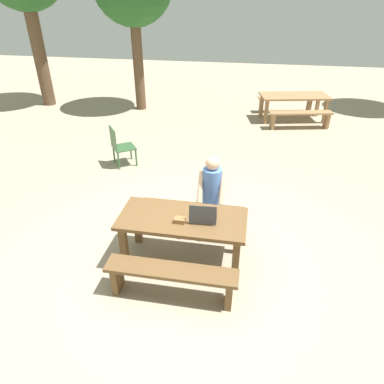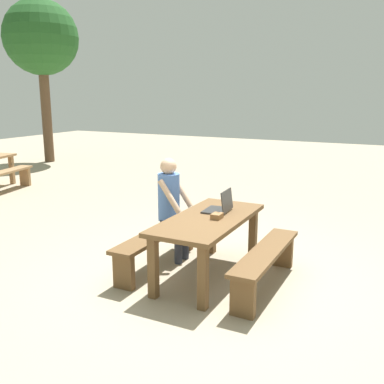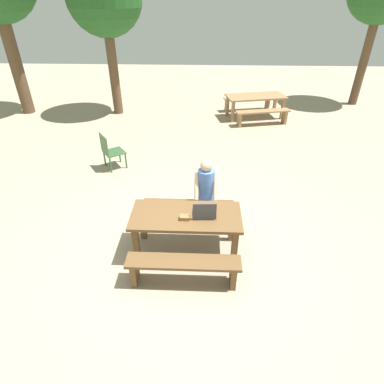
{
  "view_description": "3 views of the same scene",
  "coord_description": "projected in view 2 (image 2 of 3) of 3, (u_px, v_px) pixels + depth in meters",
  "views": [
    {
      "loc": [
        0.79,
        -3.65,
        3.31
      ],
      "look_at": [
        0.08,
        0.25,
        0.97
      ],
      "focal_mm": 32.42,
      "sensor_mm": 36.0,
      "label": 1
    },
    {
      "loc": [
        -4.34,
        -1.98,
        2.09
      ],
      "look_at": [
        0.08,
        0.25,
        0.97
      ],
      "focal_mm": 40.99,
      "sensor_mm": 36.0,
      "label": 2
    },
    {
      "loc": [
        0.25,
        -3.8,
        3.59
      ],
      "look_at": [
        0.08,
        0.25,
        0.97
      ],
      "focal_mm": 29.42,
      "sensor_mm": 36.0,
      "label": 3
    }
  ],
  "objects": [
    {
      "name": "bench_far",
      "position": [
        157.0,
        241.0,
        5.33
      ],
      "size": [
        1.6,
        0.3,
        0.44
      ],
      "color": "brown",
      "rests_on": "ground"
    },
    {
      "name": "bench_mid_south",
      "position": [
        3.0,
        177.0,
        9.34
      ],
      "size": [
        1.71,
        0.66,
        0.46
      ],
      "rotation": [
        0.0,
        0.0,
        0.22
      ],
      "color": "#9E754C",
      "rests_on": "ground"
    },
    {
      "name": "small_pouch",
      "position": [
        217.0,
        216.0,
        4.88
      ],
      "size": [
        0.14,
        0.11,
        0.06
      ],
      "color": "olive",
      "rests_on": "picnic_table_front"
    },
    {
      "name": "person_seated",
      "position": [
        172.0,
        202.0,
        5.48
      ],
      "size": [
        0.38,
        0.39,
        1.31
      ],
      "color": "#333847",
      "rests_on": "ground"
    },
    {
      "name": "laptop",
      "position": [
        220.0,
        206.0,
        5.16
      ],
      "size": [
        0.36,
        0.31,
        0.27
      ],
      "rotation": [
        0.0,
        0.0,
        3.2
      ],
      "color": "#2D2D2D",
      "rests_on": "picnic_table_front"
    },
    {
      "name": "picnic_table_front",
      "position": [
        208.0,
        227.0,
        4.97
      ],
      "size": [
        1.68,
        0.77,
        0.72
      ],
      "color": "brown",
      "rests_on": "ground"
    },
    {
      "name": "tree_left",
      "position": [
        41.0,
        39.0,
        12.85
      ],
      "size": [
        2.18,
        2.18,
        4.77
      ],
      "color": "brown",
      "rests_on": "ground"
    },
    {
      "name": "bench_near",
      "position": [
        266.0,
        260.0,
        4.73
      ],
      "size": [
        1.6,
        0.3,
        0.44
      ],
      "color": "brown",
      "rests_on": "ground"
    },
    {
      "name": "ground_plane",
      "position": [
        208.0,
        276.0,
        5.11
      ],
      "size": [
        30.0,
        30.0,
        0.0
      ],
      "primitive_type": "plane",
      "color": "tan"
    }
  ]
}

